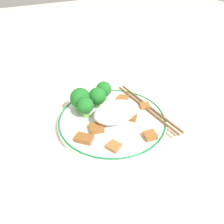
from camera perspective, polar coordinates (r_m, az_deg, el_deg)
ground_plane at (r=0.56m, az=0.00°, el=-3.02°), size 3.00×3.00×0.00m
plate at (r=0.55m, az=0.00°, el=-2.20°), size 0.27×0.27×0.02m
rice_mound at (r=0.53m, az=0.98°, el=-0.03°), size 0.11×0.07×0.05m
broccoli_back_left at (r=0.60m, az=-2.17°, el=5.81°), size 0.04×0.04×0.05m
broccoli_back_center at (r=0.57m, az=-3.84°, el=4.08°), size 0.05×0.05×0.06m
broccoli_back_right at (r=0.57m, az=-8.25°, el=3.59°), size 0.05×0.05×0.06m
broccoli_mid_left at (r=0.54m, az=-7.00°, el=1.59°), size 0.04×0.04×0.05m
meat_near_front at (r=0.54m, az=5.08°, el=-1.41°), size 0.03×0.03×0.01m
meat_near_left at (r=0.51m, az=-4.10°, el=-4.22°), size 0.04×0.04×0.01m
meat_near_right at (r=0.59m, az=8.57°, el=1.63°), size 0.03×0.03×0.01m
meat_near_back at (r=0.50m, az=9.90°, el=-6.04°), size 0.03×0.03×0.01m
meat_on_rice_edge at (r=0.60m, az=2.74°, el=3.21°), size 0.05×0.05×0.01m
meat_mid_left at (r=0.47m, az=0.49°, el=-8.94°), size 0.04×0.04×0.01m
meat_mid_right at (r=0.49m, az=-7.27°, el=-6.87°), size 0.04×0.04×0.01m
chopsticks at (r=0.59m, az=9.18°, el=1.26°), size 0.03×0.24×0.01m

